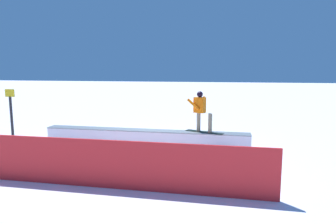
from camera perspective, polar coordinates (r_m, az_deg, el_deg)
The scene contains 5 objects.
ground_plane at distance 11.44m, azimuth -4.55°, elevation -6.43°, with size 120.00×120.00×0.00m, color white.
grind_box at distance 11.37m, azimuth -4.56°, elevation -5.08°, with size 7.86×0.64×0.61m.
snowboarder at distance 10.84m, azimuth 6.36°, elevation 0.42°, with size 1.44×0.77×1.49m.
safety_fence at distance 7.56m, azimuth -13.65°, elevation -9.57°, with size 8.58×0.06×1.20m, color red.
trail_marker at distance 13.23m, azimuth -27.86°, elevation -0.38°, with size 0.40×0.10×2.12m.
Camera 1 is at (-3.17, 10.61, 2.86)m, focal length 31.76 mm.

